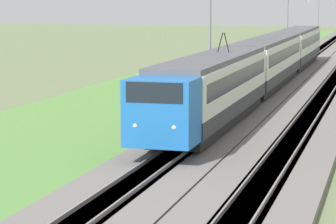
% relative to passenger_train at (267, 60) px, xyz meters
% --- Properties ---
extents(ballast_main, '(240.00, 4.40, 0.30)m').
position_rel_passenger_train_xyz_m(ballast_main, '(-5.55, 0.00, -2.20)').
color(ballast_main, slate).
rests_on(ballast_main, ground).
extents(ballast_adjacent, '(240.00, 4.40, 0.30)m').
position_rel_passenger_train_xyz_m(ballast_adjacent, '(-5.55, -4.49, -2.20)').
color(ballast_adjacent, slate).
rests_on(ballast_adjacent, ground).
extents(track_main, '(240.00, 1.57, 0.45)m').
position_rel_passenger_train_xyz_m(track_main, '(-5.55, 0.00, -2.19)').
color(track_main, '#4C4238').
rests_on(track_main, ground).
extents(track_adjacent, '(240.00, 1.57, 0.45)m').
position_rel_passenger_train_xyz_m(track_adjacent, '(-5.55, -4.49, -2.19)').
color(track_adjacent, '#4C4238').
rests_on(track_adjacent, ground).
extents(grass_verge, '(240.00, 13.98, 0.12)m').
position_rel_passenger_train_xyz_m(grass_verge, '(-5.55, 6.63, -2.29)').
color(grass_verge, '#5B8E42').
rests_on(grass_verge, ground).
extents(passenger_train, '(58.87, 2.89, 5.02)m').
position_rel_passenger_train_xyz_m(passenger_train, '(0.00, 0.00, 0.00)').
color(passenger_train, blue).
rests_on(passenger_train, ground).
extents(catenary_mast_mid, '(0.22, 2.56, 7.99)m').
position_rel_passenger_train_xyz_m(catenary_mast_mid, '(-7.45, 2.71, 1.79)').
color(catenary_mast_mid, slate).
rests_on(catenary_mast_mid, ground).
extents(catenary_mast_far, '(0.22, 2.56, 7.68)m').
position_rel_passenger_train_xyz_m(catenary_mast_far, '(33.97, 2.70, 1.63)').
color(catenary_mast_far, slate).
rests_on(catenary_mast_far, ground).
extents(catenary_mast_distant, '(0.22, 2.56, 7.71)m').
position_rel_passenger_train_xyz_m(catenary_mast_distant, '(75.39, 2.70, 1.65)').
color(catenary_mast_distant, slate).
rests_on(catenary_mast_distant, ground).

